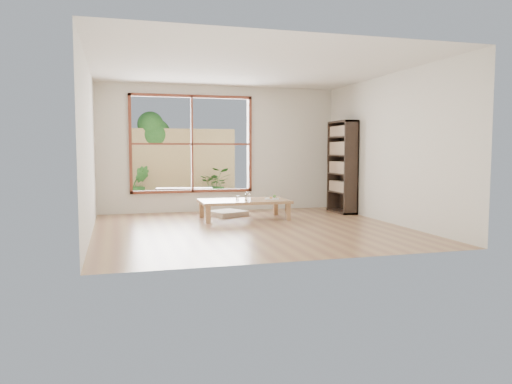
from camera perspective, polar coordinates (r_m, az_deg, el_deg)
ground at (r=8.21m, az=-0.55°, el=-4.16°), size 5.00×5.00×0.00m
low_table at (r=9.26m, az=-1.40°, el=-1.16°), size 1.65×0.94×0.36m
floor_cushion at (r=9.79m, az=-3.37°, el=-2.42°), size 0.83×0.83×0.09m
bookshelf at (r=10.32m, az=9.83°, el=2.84°), size 0.30×0.84×1.87m
glass_tall at (r=9.09m, az=-0.87°, el=-0.50°), size 0.09×0.09×0.16m
glass_mid at (r=9.24m, az=-1.07°, el=-0.56°), size 0.08×0.08×0.11m
glass_short at (r=9.33m, az=-0.79°, el=-0.55°), size 0.07×0.07×0.10m
glass_small at (r=9.26m, az=-2.13°, el=-0.66°), size 0.06×0.06×0.07m
food_tray at (r=9.39m, az=1.86°, el=-0.70°), size 0.30×0.25×0.08m
deck at (r=11.55m, az=-8.08°, el=-1.57°), size 2.80×2.00×0.05m
garden_bench at (r=11.37m, az=-8.20°, el=0.16°), size 1.30×0.57×0.40m
bamboo_fence at (r=12.48m, az=-8.75°, el=3.04°), size 2.80×0.06×1.80m
shrub_right at (r=12.23m, az=-4.62°, el=0.88°), size 0.86×0.78×0.83m
shrub_left at (r=11.97m, az=-13.24°, el=0.83°), size 0.53×0.44×0.89m
garden_tree at (r=12.71m, az=-12.01°, el=6.29°), size 1.04×0.85×2.22m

